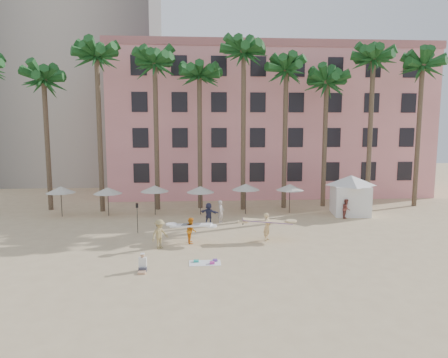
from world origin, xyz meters
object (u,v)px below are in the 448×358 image
at_px(pink_hotel, 265,125).
at_px(carrier_white, 191,229).
at_px(cabana, 350,191).
at_px(carrier_yellow, 267,225).

height_order(pink_hotel, carrier_white, pink_hotel).
bearing_deg(cabana, carrier_white, -150.47).
relative_size(cabana, carrier_white, 1.78).
xyz_separation_m(carrier_yellow, carrier_white, (-5.16, -0.25, -0.14)).
bearing_deg(carrier_yellow, carrier_white, -177.26).
relative_size(pink_hotel, carrier_yellow, 10.49).
height_order(cabana, carrier_white, cabana).
bearing_deg(pink_hotel, carrier_white, -111.38).
xyz_separation_m(pink_hotel, carrier_yellow, (-3.53, -21.97, -6.94)).
bearing_deg(pink_hotel, cabana, -70.00).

